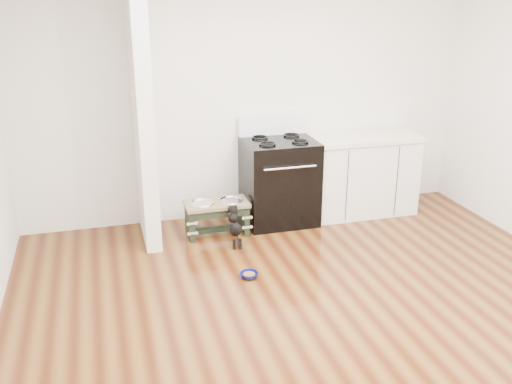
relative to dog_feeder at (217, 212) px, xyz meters
name	(u,v)px	position (x,y,z in m)	size (l,w,h in m)	color
ground	(335,328)	(0.49, -1.97, -0.26)	(5.00, 5.00, 0.00)	#401B0B
room_shell	(346,120)	(0.49, -1.97, 1.36)	(5.00, 5.00, 5.00)	silver
partition_wall	(142,109)	(-0.68, 0.13, 1.09)	(0.15, 0.80, 2.70)	silver
oven_range	(279,180)	(0.74, 0.19, 0.22)	(0.76, 0.69, 1.14)	black
cabinet_run	(360,174)	(1.72, 0.20, 0.20)	(1.24, 0.64, 0.91)	silver
dog_feeder	(217,212)	(0.00, 0.00, 0.00)	(0.66, 0.35, 0.37)	black
puppy	(235,225)	(0.12, -0.30, -0.04)	(0.11, 0.34, 0.40)	black
floor_bowl	(249,275)	(0.07, -1.02, -0.23)	(0.18, 0.18, 0.05)	#0D105D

